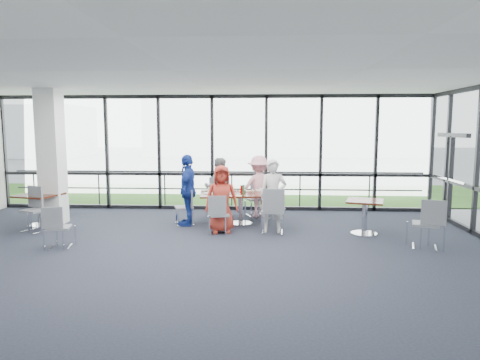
# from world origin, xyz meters

# --- Properties ---
(floor) EXTENTS (12.00, 10.00, 0.02)m
(floor) POSITION_xyz_m (0.00, 0.00, -0.01)
(floor) COLOR #1F2231
(floor) RESTS_ON ground
(ceiling) EXTENTS (12.00, 10.00, 0.04)m
(ceiling) POSITION_xyz_m (0.00, 0.00, 3.20)
(ceiling) COLOR white
(ceiling) RESTS_ON ground
(curtain_wall_back) EXTENTS (12.00, 0.10, 3.20)m
(curtain_wall_back) POSITION_xyz_m (0.00, 5.00, 1.60)
(curtain_wall_back) COLOR white
(curtain_wall_back) RESTS_ON ground
(exit_door) EXTENTS (0.12, 1.60, 2.10)m
(exit_door) POSITION_xyz_m (6.00, 3.75, 1.05)
(exit_door) COLOR black
(exit_door) RESTS_ON ground
(structural_column) EXTENTS (0.50, 0.50, 3.20)m
(structural_column) POSITION_xyz_m (-3.60, 3.00, 1.60)
(structural_column) COLOR white
(structural_column) RESTS_ON ground
(apron) EXTENTS (80.00, 70.00, 0.02)m
(apron) POSITION_xyz_m (0.00, 10.00, -0.02)
(apron) COLOR slate
(apron) RESTS_ON ground
(grass_strip) EXTENTS (80.00, 5.00, 0.01)m
(grass_strip) POSITION_xyz_m (0.00, 8.00, 0.01)
(grass_strip) COLOR #215618
(grass_strip) RESTS_ON ground
(hangar_main) EXTENTS (24.00, 10.00, 6.00)m
(hangar_main) POSITION_xyz_m (4.00, 32.00, 3.00)
(hangar_main) COLOR silver
(hangar_main) RESTS_ON ground
(hangar_aux) EXTENTS (10.00, 6.00, 4.00)m
(hangar_aux) POSITION_xyz_m (-18.00, 28.00, 2.00)
(hangar_aux) COLOR silver
(hangar_aux) RESTS_ON ground
(guard_rail) EXTENTS (12.00, 0.06, 0.06)m
(guard_rail) POSITION_xyz_m (0.00, 5.60, 0.50)
(guard_rail) COLOR #2D2D33
(guard_rail) RESTS_ON ground
(main_table) EXTENTS (2.03, 1.28, 0.75)m
(main_table) POSITION_xyz_m (0.89, 3.19, 0.62)
(main_table) COLOR #38140C
(main_table) RESTS_ON ground
(side_table_left) EXTENTS (1.04, 1.04, 0.75)m
(side_table_left) POSITION_xyz_m (-3.82, 2.73, 0.63)
(side_table_left) COLOR #38140C
(side_table_left) RESTS_ON ground
(side_table_right) EXTENTS (0.93, 0.93, 0.75)m
(side_table_right) POSITION_xyz_m (3.62, 2.33, 0.61)
(side_table_right) COLOR #38140C
(side_table_right) RESTS_ON ground
(diner_near_left) EXTENTS (0.80, 0.59, 1.49)m
(diner_near_left) POSITION_xyz_m (0.52, 2.34, 0.74)
(diner_near_left) COLOR #AF3122
(diner_near_left) RESTS_ON ground
(diner_near_right) EXTENTS (0.61, 0.46, 1.62)m
(diner_near_right) POSITION_xyz_m (1.65, 2.42, 0.81)
(diner_near_right) COLOR silver
(diner_near_right) RESTS_ON ground
(diner_far_left) EXTENTS (0.80, 0.56, 1.54)m
(diner_far_left) POSITION_xyz_m (0.29, 3.95, 0.77)
(diner_far_left) COLOR slate
(diner_far_left) RESTS_ON ground
(diner_far_right) EXTENTS (1.12, 0.76, 1.59)m
(diner_far_right) POSITION_xyz_m (1.32, 4.06, 0.79)
(diner_far_right) COLOR #FCA5B5
(diner_far_right) RESTS_ON ground
(diner_end) EXTENTS (0.58, 1.01, 1.68)m
(diner_end) POSITION_xyz_m (-0.34, 3.01, 0.84)
(diner_end) COLOR navy
(diner_end) RESTS_ON ground
(chair_main_nl) EXTENTS (0.47, 0.47, 0.84)m
(chair_main_nl) POSITION_xyz_m (0.49, 2.23, 0.42)
(chair_main_nl) COLOR gray
(chair_main_nl) RESTS_ON ground
(chair_main_nr) EXTENTS (0.52, 0.52, 0.98)m
(chair_main_nr) POSITION_xyz_m (1.64, 2.33, 0.49)
(chair_main_nr) COLOR gray
(chair_main_nr) RESTS_ON ground
(chair_main_fl) EXTENTS (0.52, 0.52, 0.97)m
(chair_main_fl) POSITION_xyz_m (0.24, 4.09, 0.48)
(chair_main_fl) COLOR gray
(chair_main_fl) RESTS_ON ground
(chair_main_fr) EXTENTS (0.57, 0.57, 0.90)m
(chair_main_fr) POSITION_xyz_m (1.22, 4.17, 0.45)
(chair_main_fr) COLOR gray
(chair_main_fr) RESTS_ON ground
(chair_main_end) EXTENTS (0.52, 0.52, 0.83)m
(chair_main_end) POSITION_xyz_m (-0.45, 3.05, 0.42)
(chair_main_end) COLOR gray
(chair_main_end) RESTS_ON ground
(chair_spare_la) EXTENTS (0.47, 0.47, 0.80)m
(chair_spare_la) POSITION_xyz_m (-2.46, 0.92, 0.40)
(chair_spare_la) COLOR gray
(chair_spare_la) RESTS_ON ground
(chair_spare_lb) EXTENTS (0.62, 0.62, 0.97)m
(chair_spare_lb) POSITION_xyz_m (-3.60, 2.15, 0.49)
(chair_spare_lb) COLOR gray
(chair_spare_lb) RESTS_ON ground
(chair_spare_r) EXTENTS (0.58, 0.58, 0.94)m
(chair_spare_r) POSITION_xyz_m (4.53, 1.30, 0.47)
(chair_spare_r) COLOR gray
(chair_spare_r) RESTS_ON ground
(plate_nl) EXTENTS (0.26, 0.26, 0.01)m
(plate_nl) POSITION_xyz_m (0.39, 2.84, 0.76)
(plate_nl) COLOR white
(plate_nl) RESTS_ON main_table
(plate_nr) EXTENTS (0.24, 0.24, 0.01)m
(plate_nr) POSITION_xyz_m (1.51, 2.90, 0.76)
(plate_nr) COLOR white
(plate_nr) RESTS_ON main_table
(plate_fl) EXTENTS (0.24, 0.24, 0.01)m
(plate_fl) POSITION_xyz_m (0.33, 3.44, 0.76)
(plate_fl) COLOR white
(plate_fl) RESTS_ON main_table
(plate_fr) EXTENTS (0.28, 0.28, 0.01)m
(plate_fr) POSITION_xyz_m (1.38, 3.64, 0.76)
(plate_fr) COLOR white
(plate_fr) RESTS_ON main_table
(plate_end) EXTENTS (0.24, 0.24, 0.01)m
(plate_end) POSITION_xyz_m (0.14, 3.08, 0.76)
(plate_end) COLOR white
(plate_end) RESTS_ON main_table
(tumbler_a) EXTENTS (0.07, 0.07, 0.14)m
(tumbler_a) POSITION_xyz_m (0.71, 2.97, 0.82)
(tumbler_a) COLOR white
(tumbler_a) RESTS_ON main_table
(tumbler_b) EXTENTS (0.07, 0.07, 0.13)m
(tumbler_b) POSITION_xyz_m (1.19, 3.04, 0.82)
(tumbler_b) COLOR white
(tumbler_b) RESTS_ON main_table
(tumbler_c) EXTENTS (0.08, 0.08, 0.15)m
(tumbler_c) POSITION_xyz_m (0.96, 3.46, 0.83)
(tumbler_c) COLOR white
(tumbler_c) RESTS_ON main_table
(tumbler_d) EXTENTS (0.07, 0.07, 0.13)m
(tumbler_d) POSITION_xyz_m (0.28, 2.96, 0.82)
(tumbler_d) COLOR white
(tumbler_d) RESTS_ON main_table
(menu_a) EXTENTS (0.28, 0.19, 0.00)m
(menu_a) POSITION_xyz_m (0.80, 2.75, 0.75)
(menu_a) COLOR silver
(menu_a) RESTS_ON main_table
(menu_b) EXTENTS (0.31, 0.23, 0.00)m
(menu_b) POSITION_xyz_m (1.72, 3.01, 0.75)
(menu_b) COLOR silver
(menu_b) RESTS_ON main_table
(menu_c) EXTENTS (0.37, 0.36, 0.00)m
(menu_c) POSITION_xyz_m (0.98, 3.54, 0.75)
(menu_c) COLOR silver
(menu_c) RESTS_ON main_table
(condiment_caddy) EXTENTS (0.10, 0.07, 0.04)m
(condiment_caddy) POSITION_xyz_m (0.96, 3.26, 0.77)
(condiment_caddy) COLOR black
(condiment_caddy) RESTS_ON main_table
(ketchup_bottle) EXTENTS (0.06, 0.06, 0.18)m
(ketchup_bottle) POSITION_xyz_m (0.91, 3.23, 0.84)
(ketchup_bottle) COLOR #A30204
(ketchup_bottle) RESTS_ON main_table
(green_bottle) EXTENTS (0.05, 0.05, 0.20)m
(green_bottle) POSITION_xyz_m (0.96, 3.19, 0.85)
(green_bottle) COLOR #2B7D45
(green_bottle) RESTS_ON main_table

